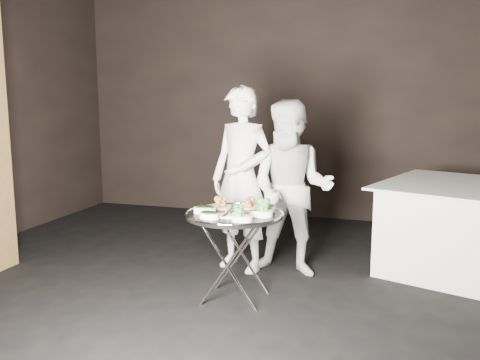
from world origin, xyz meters
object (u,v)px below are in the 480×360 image
(serving_tray, at_px, (234,214))
(waiter_left, at_px, (242,179))
(dining_table, at_px, (466,229))
(waiter_right, at_px, (292,189))
(tray_stand, at_px, (234,253))

(serving_tray, bearing_deg, waiter_left, 102.80)
(serving_tray, height_order, dining_table, dining_table)
(waiter_right, bearing_deg, waiter_left, 179.99)
(tray_stand, distance_m, waiter_left, 0.90)
(tray_stand, bearing_deg, dining_table, 34.49)
(waiter_left, bearing_deg, waiter_right, 15.47)
(waiter_right, bearing_deg, dining_table, 21.16)
(waiter_right, bearing_deg, tray_stand, -110.46)
(serving_tray, xyz_separation_m, waiter_left, (-0.17, 0.75, 0.16))
(tray_stand, xyz_separation_m, waiter_left, (-0.17, 0.75, 0.47))
(serving_tray, xyz_separation_m, dining_table, (1.83, 1.26, -0.29))
(serving_tray, height_order, waiter_right, waiter_right)
(serving_tray, relative_size, waiter_right, 0.49)
(tray_stand, relative_size, waiter_right, 0.44)
(serving_tray, bearing_deg, dining_table, 34.49)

